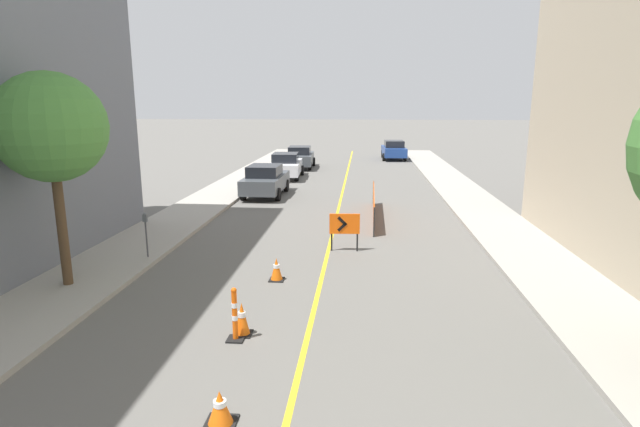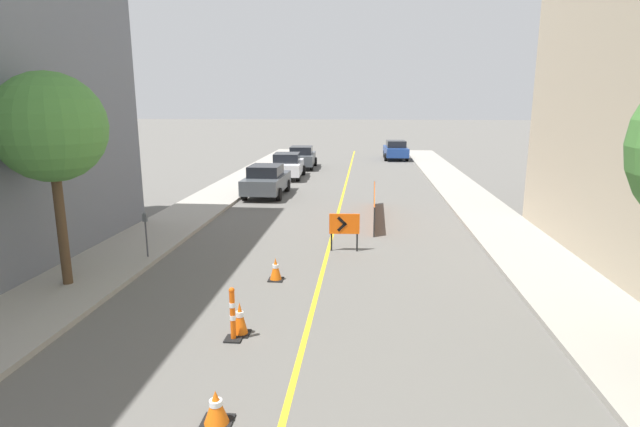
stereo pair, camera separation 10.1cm
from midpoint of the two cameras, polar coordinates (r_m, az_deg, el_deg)
lane_stripe at (r=23.07m, az=2.42°, el=0.88°), size 0.12×53.98×0.01m
sidewalk_left at (r=24.19m, az=-12.59°, el=1.28°), size 2.58×53.98×0.13m
sidewalk_right at (r=23.60m, az=17.81°, el=0.71°), size 2.58×53.98×0.13m
traffic_cone_third at (r=8.02m, az=-11.42°, el=-20.92°), size 0.47×0.47×0.55m
traffic_cone_fourth at (r=10.54m, az=-8.86°, el=-11.78°), size 0.39×0.39×0.70m
traffic_cone_fifth at (r=13.47m, az=-4.88°, el=-6.37°), size 0.40×0.40×0.62m
delineator_post_rear at (r=10.28m, az=-9.66°, el=-11.65°), size 0.34×0.34×1.11m
arrow_barricade_primary at (r=15.89m, az=2.98°, el=-1.37°), size 0.97×0.12×1.22m
safety_mesh_fence at (r=20.60m, az=6.36°, el=0.92°), size 0.14×6.01×1.08m
parked_car_curb_near at (r=25.61m, az=-6.03°, el=3.80°), size 1.94×4.32×1.59m
parked_car_curb_mid at (r=31.64m, az=-3.66°, el=5.50°), size 2.05×4.40×1.59m
parked_car_curb_far at (r=36.53m, az=-2.02°, el=6.46°), size 2.00×4.38×1.59m
parked_car_opposite_side at (r=42.68m, az=8.71°, el=7.20°), size 1.97×4.37×1.59m
parking_meter_far_curb at (r=15.68m, az=-19.14°, el=-1.31°), size 0.12×0.11×1.36m
street_tree_left_near at (r=13.72m, az=-28.26°, el=8.59°), size 2.64×2.64×5.28m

